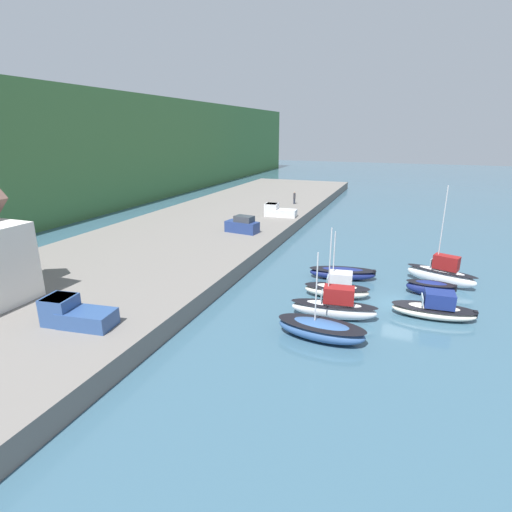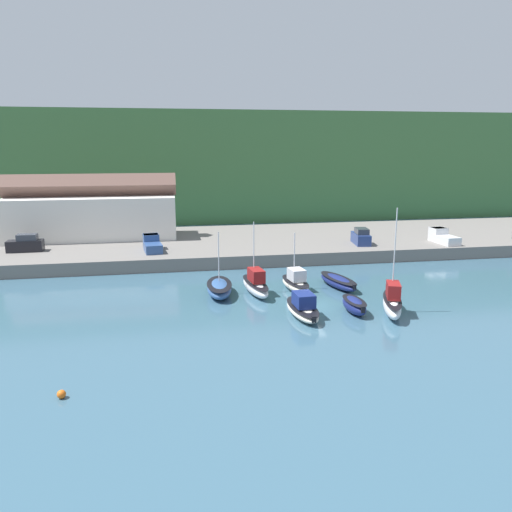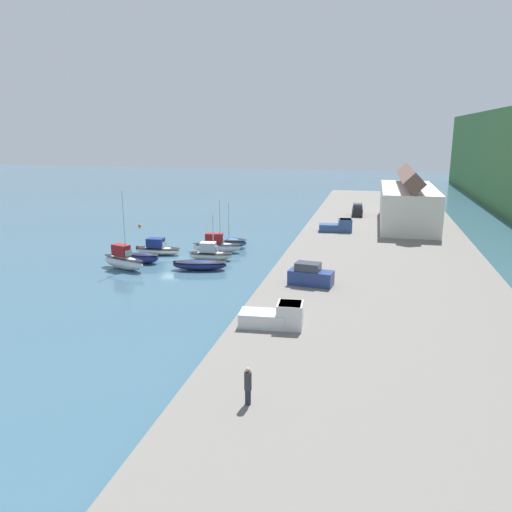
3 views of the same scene
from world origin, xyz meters
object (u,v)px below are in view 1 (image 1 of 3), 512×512
at_px(parked_car_1, 242,225).
at_px(pickup_truck_0, 278,211).
at_px(moored_boat_0, 321,330).
at_px(moored_boat_5, 431,288).
at_px(moored_boat_3, 342,273).
at_px(moored_boat_1, 334,307).
at_px(moored_boat_4, 435,309).
at_px(pickup_truck_1, 73,313).
at_px(person_on_quay, 294,198).
at_px(moored_boat_2, 337,288).
at_px(moored_boat_6, 441,274).

distance_m(parked_car_1, pickup_truck_0, 11.22).
height_order(moored_boat_0, pickup_truck_0, moored_boat_0).
bearing_deg(moored_boat_5, moored_boat_0, 145.98).
xyz_separation_m(moored_boat_3, pickup_truck_0, (19.20, 12.94, 1.79)).
xyz_separation_m(moored_boat_1, pickup_truck_0, (28.12, 13.75, 1.44)).
height_order(moored_boat_0, moored_boat_5, moored_boat_0).
xyz_separation_m(moored_boat_4, parked_car_1, (14.10, 22.13, 1.73)).
relative_size(moored_boat_1, pickup_truck_1, 1.46).
distance_m(parked_car_1, person_on_quay, 22.39).
distance_m(moored_boat_2, moored_boat_3, 4.69).
bearing_deg(moored_boat_3, person_on_quay, 12.44).
bearing_deg(moored_boat_6, pickup_truck_1, 151.33).
bearing_deg(moored_boat_3, moored_boat_5, -110.90).
xyz_separation_m(moored_boat_0, parked_car_1, (20.53, 14.56, 1.78)).
bearing_deg(moored_boat_5, moored_boat_3, 80.18).
relative_size(moored_boat_2, moored_boat_3, 0.88).
bearing_deg(pickup_truck_0, moored_boat_3, -150.36).
xyz_separation_m(moored_boat_2, pickup_truck_1, (-14.63, 15.04, 1.56)).
bearing_deg(moored_boat_1, parked_car_1, 34.03).
relative_size(moored_boat_5, pickup_truck_1, 0.84).
height_order(moored_boat_0, moored_boat_1, moored_boat_1).
distance_m(moored_boat_5, person_on_quay, 38.37).
xyz_separation_m(moored_boat_0, moored_boat_6, (14.28, -8.41, 0.39)).
bearing_deg(moored_boat_0, parked_car_1, 39.53).
relative_size(moored_boat_0, pickup_truck_1, 1.31).
height_order(moored_boat_6, parked_car_1, moored_boat_6).
height_order(pickup_truck_0, pickup_truck_1, same).
bearing_deg(parked_car_1, moored_boat_5, -105.13).
xyz_separation_m(moored_boat_0, moored_boat_3, (12.50, 0.53, -0.10)).
bearing_deg(person_on_quay, pickup_truck_0, -177.02).
height_order(moored_boat_2, moored_boat_6, moored_boat_6).
height_order(moored_boat_4, parked_car_1, parked_car_1).
distance_m(moored_boat_1, moored_boat_4, 7.82).
bearing_deg(moored_boat_1, moored_boat_0, 168.34).
bearing_deg(moored_boat_6, moored_boat_3, 120.89).
bearing_deg(moored_boat_5, moored_boat_1, 136.35).
distance_m(parked_car_1, pickup_truck_1, 27.34).
distance_m(moored_boat_1, parked_car_1, 22.58).
bearing_deg(moored_boat_0, pickup_truck_0, 27.21).
height_order(moored_boat_3, pickup_truck_0, pickup_truck_0).
distance_m(moored_boat_0, pickup_truck_1, 16.79).
distance_m(moored_boat_1, moored_boat_2, 4.28).
relative_size(moored_boat_4, person_on_quay, 2.97).
xyz_separation_m(moored_boat_0, moored_boat_2, (7.83, 0.23, 0.12)).
xyz_separation_m(pickup_truck_0, pickup_truck_1, (-38.49, 1.79, 0.00)).
relative_size(moored_boat_6, pickup_truck_0, 1.92).
relative_size(moored_boat_5, person_on_quay, 1.94).
xyz_separation_m(moored_boat_4, pickup_truck_1, (-13.23, 22.83, 1.63)).
relative_size(moored_boat_0, person_on_quay, 3.02).
bearing_deg(moored_boat_5, parked_car_1, 66.52).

